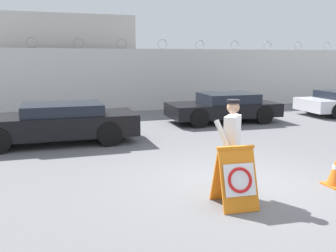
# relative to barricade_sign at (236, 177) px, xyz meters

# --- Properties ---
(ground_plane) EXTENTS (90.00, 90.00, 0.00)m
(ground_plane) POSITION_rel_barricade_sign_xyz_m (0.71, 0.78, -0.53)
(ground_plane) COLOR slate
(perimeter_wall) EXTENTS (36.00, 0.30, 3.37)m
(perimeter_wall) POSITION_rel_barricade_sign_xyz_m (0.71, 11.93, 0.94)
(perimeter_wall) COLOR silver
(perimeter_wall) RESTS_ON ground_plane
(building_block) EXTENTS (7.66, 7.93, 4.52)m
(building_block) POSITION_rel_barricade_sign_xyz_m (-2.24, 16.78, 1.74)
(building_block) COLOR beige
(building_block) RESTS_ON ground_plane
(barricade_sign) EXTENTS (0.70, 0.78, 1.06)m
(barricade_sign) POSITION_rel_barricade_sign_xyz_m (0.00, 0.00, 0.00)
(barricade_sign) COLOR orange
(barricade_sign) RESTS_ON ground_plane
(security_guard) EXTENTS (0.64, 0.52, 1.79)m
(security_guard) POSITION_rel_barricade_sign_xyz_m (0.20, 0.53, 0.48)
(security_guard) COLOR #232838
(security_guard) RESTS_ON ground_plane
(parked_car_front_coupe) EXTENTS (4.84, 2.02, 1.19)m
(parked_car_front_coupe) POSITION_rel_barricade_sign_xyz_m (-2.64, 6.01, 0.10)
(parked_car_front_coupe) COLOR black
(parked_car_front_coupe) RESTS_ON ground_plane
(parked_car_rear_sedan) EXTENTS (4.39, 2.12, 1.14)m
(parked_car_rear_sedan) POSITION_rel_barricade_sign_xyz_m (3.80, 7.68, 0.07)
(parked_car_rear_sedan) COLOR black
(parked_car_rear_sedan) RESTS_ON ground_plane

